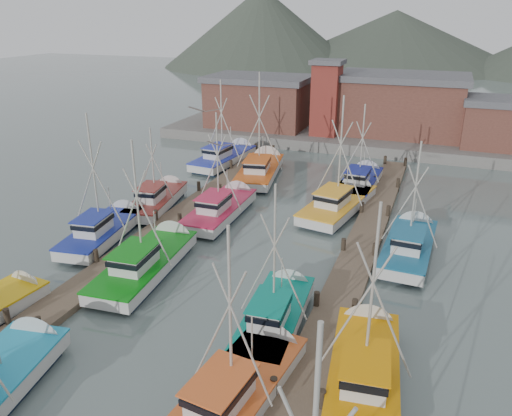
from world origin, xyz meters
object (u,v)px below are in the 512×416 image
(lookout_tower, at_px, (326,97))
(boat_1, at_px, (241,387))
(boat_4, at_px, (149,261))
(boat_8, at_px, (223,208))
(boat_12, at_px, (261,169))

(lookout_tower, relative_size, boat_1, 0.92)
(boat_4, bearing_deg, boat_1, -45.52)
(lookout_tower, distance_m, boat_4, 34.68)
(lookout_tower, distance_m, boat_1, 43.21)
(boat_4, height_order, boat_8, boat_4)
(boat_12, bearing_deg, lookout_tower, 68.80)
(boat_1, height_order, boat_12, boat_12)
(boat_1, bearing_deg, boat_4, 146.06)
(boat_12, bearing_deg, boat_8, -95.98)
(boat_1, xyz_separation_m, boat_8, (-8.82, 17.77, 0.00))
(lookout_tower, relative_size, boat_8, 0.92)
(boat_8, bearing_deg, lookout_tower, 84.26)
(lookout_tower, height_order, boat_12, boat_12)
(boat_8, height_order, boat_12, boat_12)
(boat_1, height_order, boat_8, boat_8)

